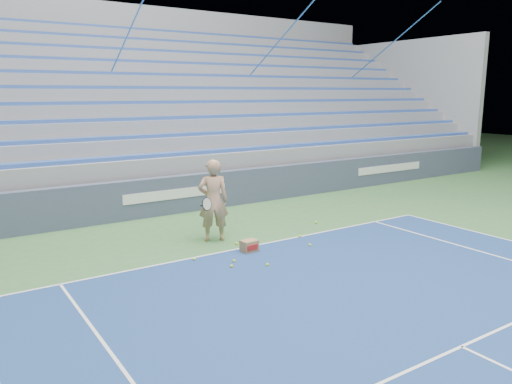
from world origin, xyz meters
TOP-DOWN VIEW (x-y plane):
  - sponsor_barrier at (0.00, 15.88)m, footprint 30.00×0.32m
  - bleachers at (0.00, 21.60)m, footprint 31.00×9.15m
  - tennis_player at (-0.40, 12.80)m, footprint 1.02×0.97m
  - ball_box at (-0.16, 11.60)m, footprint 0.38×0.30m
  - tennis_ball_0 at (-1.45, 11.73)m, footprint 0.07×0.07m
  - tennis_ball_1 at (1.22, 11.16)m, footprint 0.07×0.07m
  - tennis_ball_2 at (-0.12, 12.20)m, footprint 0.07×0.07m
  - tennis_ball_3 at (-1.02, 10.93)m, footprint 0.07×0.07m
  - tennis_ball_4 at (1.47, 11.85)m, footprint 0.07×0.07m
  - tennis_ball_5 at (-0.36, 10.60)m, footprint 0.07×0.07m
  - tennis_ball_6 at (-0.81, 11.18)m, footprint 0.07×0.07m
  - tennis_ball_7 at (2.67, 12.64)m, footprint 0.07×0.07m

SIDE VIEW (x-z plane):
  - tennis_ball_0 at x=-1.45m, z-range 0.00..0.07m
  - tennis_ball_1 at x=1.22m, z-range 0.00..0.07m
  - tennis_ball_2 at x=-0.12m, z-range 0.00..0.07m
  - tennis_ball_3 at x=-1.02m, z-range 0.00..0.07m
  - tennis_ball_4 at x=1.47m, z-range 0.00..0.07m
  - tennis_ball_5 at x=-0.36m, z-range 0.00..0.07m
  - tennis_ball_6 at x=-0.81m, z-range 0.00..0.07m
  - tennis_ball_7 at x=2.67m, z-range 0.00..0.07m
  - ball_box at x=-0.16m, z-range 0.00..0.27m
  - sponsor_barrier at x=0.00m, z-range 0.00..1.10m
  - tennis_player at x=-0.40m, z-range 0.00..1.96m
  - bleachers at x=0.00m, z-range -1.29..6.01m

